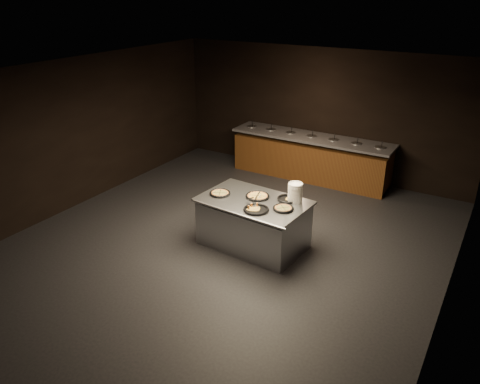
% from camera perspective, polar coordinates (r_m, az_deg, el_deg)
% --- Properties ---
extents(room, '(7.02, 8.02, 2.92)m').
position_cam_1_polar(room, '(7.56, -1.66, 3.19)').
color(room, black).
rests_on(room, ground).
extents(salad_bar, '(3.70, 0.83, 1.18)m').
position_cam_1_polar(salad_bar, '(10.89, 8.50, 3.87)').
color(salad_bar, brown).
rests_on(salad_bar, ground).
extents(serving_counter, '(1.86, 1.27, 0.85)m').
position_cam_1_polar(serving_counter, '(7.97, 1.65, -3.88)').
color(serving_counter, silver).
rests_on(serving_counter, ground).
extents(plate_stack, '(0.24, 0.24, 0.32)m').
position_cam_1_polar(plate_stack, '(7.71, 6.74, -0.07)').
color(plate_stack, white).
rests_on(plate_stack, serving_counter).
extents(pan_veggie_whole, '(0.36, 0.36, 0.04)m').
position_cam_1_polar(pan_veggie_whole, '(7.99, -2.46, -0.14)').
color(pan_veggie_whole, black).
rests_on(pan_veggie_whole, serving_counter).
extents(pan_cheese_whole, '(0.40, 0.40, 0.04)m').
position_cam_1_polar(pan_cheese_whole, '(7.88, 2.15, -0.50)').
color(pan_cheese_whole, black).
rests_on(pan_cheese_whole, serving_counter).
extents(pan_cheese_slices_a, '(0.37, 0.37, 0.04)m').
position_cam_1_polar(pan_cheese_slices_a, '(7.82, 5.91, -0.82)').
color(pan_cheese_slices_a, black).
rests_on(pan_cheese_slices_a, serving_counter).
extents(pan_cheese_slices_b, '(0.41, 0.41, 0.04)m').
position_cam_1_polar(pan_cheese_slices_b, '(7.42, 1.98, -2.12)').
color(pan_cheese_slices_b, black).
rests_on(pan_cheese_slices_b, serving_counter).
extents(pan_veggie_slices, '(0.34, 0.34, 0.04)m').
position_cam_1_polar(pan_veggie_slices, '(7.48, 5.29, -1.99)').
color(pan_veggie_slices, black).
rests_on(pan_veggie_slices, serving_counter).
extents(server_left, '(0.09, 0.30, 0.14)m').
position_cam_1_polar(server_left, '(7.77, 2.31, -0.47)').
color(server_left, silver).
rests_on(server_left, serving_counter).
extents(server_right, '(0.31, 0.19, 0.16)m').
position_cam_1_polar(server_right, '(7.57, 1.45, -1.09)').
color(server_right, silver).
rests_on(server_right, serving_counter).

